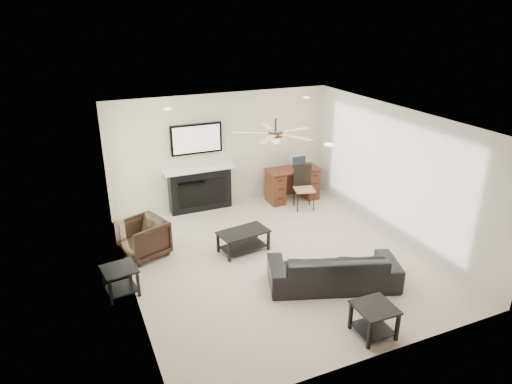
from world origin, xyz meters
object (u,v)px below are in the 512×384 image
sofa (333,268)px  coffee_table (243,241)px  fireplace_unit (199,168)px  armchair (143,238)px  desk (292,184)px

sofa → coffee_table: size_ratio=2.27×
coffee_table → fireplace_unit: bearing=85.8°
fireplace_unit → sofa: bearing=-74.1°
armchair → desk: desk is taller
fireplace_unit → desk: bearing=-8.2°
coffee_table → desk: size_ratio=0.74×
armchair → desk: bearing=88.2°
fireplace_unit → desk: size_ratio=1.57×
coffee_table → armchair: bearing=153.6°
desk → coffee_table: bearing=-137.2°
coffee_table → desk: 2.67m
armchair → fireplace_unit: fireplace_unit is taller
armchair → coffee_table: size_ratio=0.84×
sofa → desk: bearing=-87.9°
armchair → fireplace_unit: size_ratio=0.40×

